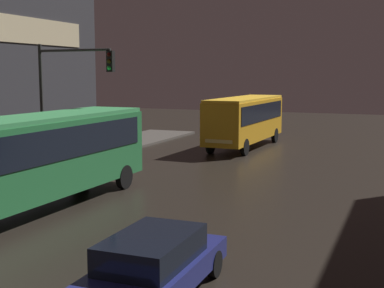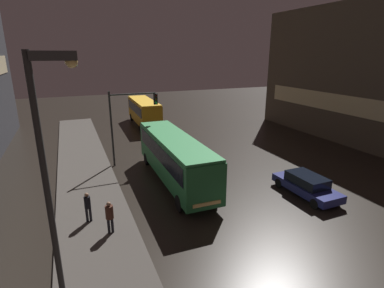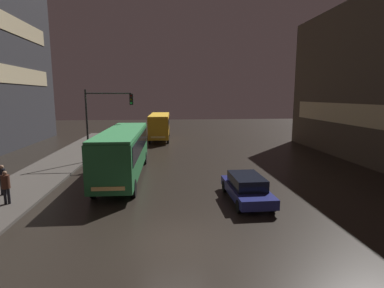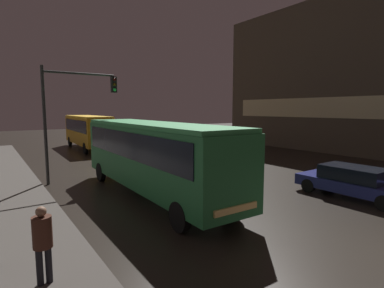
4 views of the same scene
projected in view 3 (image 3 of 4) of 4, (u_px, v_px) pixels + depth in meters
The scene contains 8 objects.
ground_plane at pixel (174, 242), 11.62m from camera, with size 120.00×120.00×0.00m, color black.
sidewalk_left at pixel (39, 177), 20.61m from camera, with size 4.00×48.00×0.15m.
bus_near at pixel (123, 148), 20.40m from camera, with size 2.61×11.12×3.32m.
bus_far at pixel (160, 124), 38.36m from camera, with size 2.68×9.54×3.25m.
car_taxi at pixel (247, 188), 16.06m from camera, with size 1.93×4.69×1.40m.
pedestrian_near at pixel (6, 184), 15.11m from camera, with size 0.57×0.57×1.72m.
pedestrian_mid at pixel (2, 178), 16.54m from camera, with size 0.46×0.46×1.69m.
traffic_light_main at pixel (103, 113), 24.68m from camera, with size 3.92×0.35×6.10m.
Camera 3 is at (-0.32, -10.88, 5.61)m, focal length 28.00 mm.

